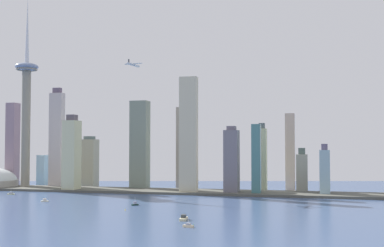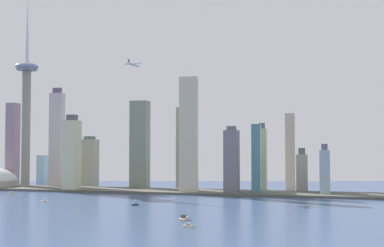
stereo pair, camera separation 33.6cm
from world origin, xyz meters
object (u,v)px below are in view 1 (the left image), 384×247
Objects in this scene: airplane at (134,65)px; channel_buoy_2 at (125,209)px; skyscraper_2 at (89,163)px; boat_0 at (45,201)px; skyscraper_4 at (325,172)px; boat_2 at (11,194)px; skyscraper_0 at (184,148)px; boat_4 at (135,204)px; skyscraper_13 at (72,155)px; skyscraper_12 at (232,161)px; skyscraper_1 at (57,139)px; skyscraper_7 at (43,170)px; skyscraper_3 at (262,159)px; observation_tower at (26,100)px; boat_3 at (184,218)px; skyscraper_5 at (256,160)px; skyscraper_10 at (302,172)px; skyscraper_8 at (189,135)px; skyscraper_11 at (13,145)px; channel_buoy_0 at (193,226)px; skyscraper_9 at (140,145)px; boat_1 at (188,226)px.

channel_buoy_2 is at bearing -150.60° from airplane.
skyscraper_2 reaches higher than boat_0.
skyscraper_4 reaches higher than boat_0.
skyscraper_0 is at bearing -146.01° from boat_2.
skyscraper_13 is at bearing -92.22° from boat_4.
airplane is at bearing -177.07° from skyscraper_12.
skyscraper_1 is 3.12× the size of skyscraper_7.
skyscraper_0 is at bearing -138.52° from boat_4.
skyscraper_7 is (-390.29, 35.36, -22.79)m from skyscraper_3.
observation_tower is 461.00m from boat_3.
boat_2 is (-215.83, -154.47, -65.00)m from skyscraper_0.
boat_4 is 5.49× the size of channel_buoy_2.
boat_3 is (253.95, -330.13, -39.50)m from skyscraper_2.
skyscraper_5 reaches higher than skyscraper_10.
skyscraper_13 reaches higher than boat_4.
skyscraper_10 is at bearing 26.87° from skyscraper_12.
skyscraper_1 is 9.79× the size of boat_3.
skyscraper_5 is 236.76m from channel_buoy_2.
skyscraper_10 reaches higher than skyscraper_7.
boat_0 is (35.61, -138.41, -54.47)m from skyscraper_13.
skyscraper_0 is at bearing 26.72° from boat_0.
skyscraper_8 is 268.36m from boat_3.
skyscraper_11 is 533.23m from channel_buoy_0.
skyscraper_11 is at bearing -179.24° from skyscraper_10.
skyscraper_12 is at bearing -167.26° from boat_2.
skyscraper_9 is at bearing -177.99° from skyscraper_3.
skyscraper_3 is 1.44× the size of skyscraper_4.
skyscraper_7 is 205.24m from skyscraper_9.
boat_3 is (153.66, -303.80, -69.02)m from skyscraper_9.
skyscraper_11 is 152.57m from skyscraper_13.
skyscraper_13 is at bearing 104.55° from airplane.
skyscraper_13 is 41.67× the size of channel_buoy_0.
channel_buoy_0 is at bearing -47.34° from skyscraper_13.
skyscraper_13 is 12.43× the size of boat_4.
skyscraper_0 reaches higher than boat_0.
boat_1 is 1.05× the size of boat_4.
skyscraper_11 is 272.24m from boat_0.
boat_4 reaches higher than channel_buoy_2.
skyscraper_8 reaches higher than boat_4.
channel_buoy_2 is (-118.36, -199.03, -49.32)m from skyscraper_5.
skyscraper_8 is at bearing -168.63° from skyscraper_12.
skyscraper_4 is 1.35× the size of skyscraper_7.
channel_buoy_0 is (318.90, -339.95, -79.27)m from skyscraper_1.
observation_tower reaches higher than channel_buoy_0.
boat_1 reaches higher than boat_2.
skyscraper_4 is at bearing -169.86° from boat_2.
skyscraper_1 is at bearing 135.66° from skyscraper_13.
skyscraper_9 is at bearing -120.88° from boat_4.
boat_1 is at bearing -40.74° from skyscraper_11.
skyscraper_13 is 13.26× the size of boat_0.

